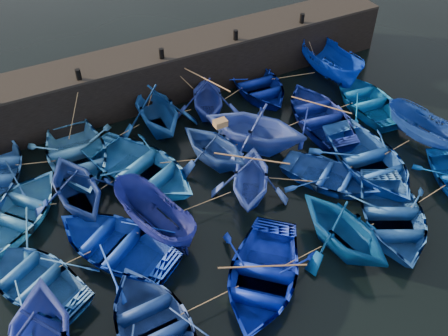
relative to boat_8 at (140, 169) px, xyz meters
name	(u,v)px	position (x,y,z in m)	size (l,w,h in m)	color
ground	(262,231)	(3.10, -4.89, -0.59)	(120.00, 120.00, 0.00)	black
quay_wall	(158,74)	(3.10, 5.61, 0.66)	(26.00, 2.50, 2.50)	black
quay_top	(155,51)	(3.10, 5.61, 1.97)	(26.00, 2.50, 0.12)	black
bollard_1	(78,74)	(-0.90, 4.71, 2.28)	(0.24, 0.24, 0.50)	black
bollard_2	(162,54)	(3.10, 4.71, 2.28)	(0.24, 0.24, 0.50)	black
bollard_3	(236,35)	(7.10, 4.71, 2.28)	(0.24, 0.24, 0.50)	black
bollard_4	(302,18)	(11.10, 4.71, 2.28)	(0.24, 0.24, 0.50)	black
boat_1	(76,154)	(-2.15, 2.22, -0.02)	(3.93, 5.50, 1.14)	#3779D4
boat_2	(156,109)	(1.95, 2.96, 0.57)	(3.78, 4.39, 2.31)	navy
boat_3	(207,97)	(4.60, 2.93, 0.39)	(3.20, 3.71, 1.95)	#23379A
boat_4	(257,84)	(7.73, 3.44, -0.07)	(3.57, 4.99, 1.04)	navy
boat_5	(329,61)	(11.89, 2.94, 0.39)	(1.91, 5.07, 1.96)	#042BBD
boat_6	(16,214)	(-5.14, -0.11, -0.07)	(3.54, 4.95, 1.03)	#327AD3
boat_7	(76,187)	(-2.73, -0.34, 0.50)	(3.56, 4.13, 2.17)	navy
boat_8	(140,169)	(0.00, 0.00, 0.00)	(4.05, 5.66, 1.17)	#1A5FB1
boat_9	(214,146)	(3.25, -0.51, 0.39)	(3.21, 3.72, 1.96)	navy
boat_10	(255,126)	(5.34, -0.42, 0.65)	(4.04, 4.69, 2.47)	#2D49B3
boat_11	(319,115)	(9.01, -0.29, -0.05)	(3.72, 5.20, 1.08)	navy
boat_12	(367,99)	(11.92, -0.26, -0.09)	(3.42, 4.78, 0.99)	#075AA6
boat_13	(33,278)	(-5.18, -3.41, -0.11)	(3.28, 4.59, 0.95)	#1C559F
boat_14	(115,243)	(-2.21, -3.27, -0.06)	(3.63, 5.08, 1.05)	#0B33CE
boat_15	(154,217)	(-0.55, -2.99, 0.23)	(1.59, 4.22, 1.63)	navy
boat_16	(251,177)	(3.66, -2.95, 0.39)	(3.21, 3.72, 1.96)	blue
boat_17	(330,176)	(6.94, -3.97, -0.15)	(3.02, 4.22, 0.88)	#143F9C
boat_18	(369,160)	(8.94, -4.01, -0.02)	(3.90, 5.46, 1.13)	blue
boat_19	(425,131)	(12.33, -3.78, 0.20)	(1.54, 4.09, 1.58)	navy
boat_21	(155,327)	(-2.17, -7.08, -0.07)	(3.59, 5.01, 1.04)	navy
boat_22	(262,276)	(1.78, -7.00, -0.06)	(3.64, 5.08, 1.05)	#051CA6
boat_23	(344,228)	(5.25, -6.90, 0.50)	(3.55, 4.12, 2.17)	navy
boat_24	(392,216)	(7.65, -6.93, -0.06)	(3.64, 5.09, 1.06)	#1C4F95
wooden_crate	(220,123)	(3.55, -0.51, 1.51)	(0.55, 0.38, 0.29)	olive
mooring_ropes	(208,140)	(3.24, 0.07, 0.29)	(17.46, 11.76, 2.10)	tan
loose_oars	(261,143)	(4.76, -1.83, 0.95)	(9.48, 12.02, 0.96)	#99724C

